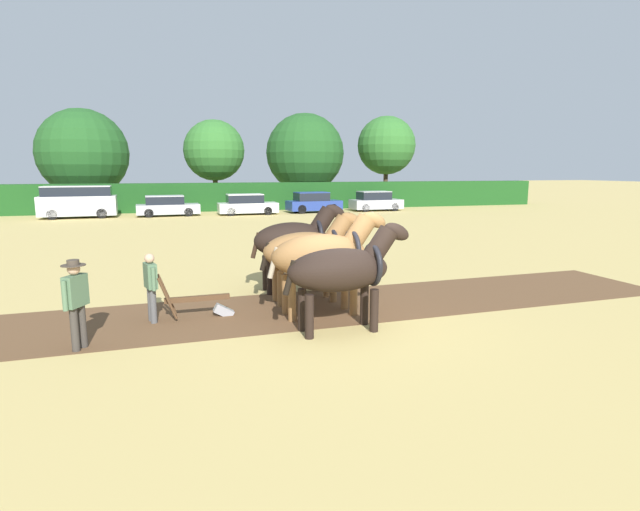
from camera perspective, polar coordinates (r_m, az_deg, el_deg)
The scene contains 20 objects.
ground_plane at distance 11.05m, azimuth 3.51°, elevation -7.71°, with size 240.00×240.00×0.00m, color tan.
plowed_furrow_strip at distance 11.74m, azimuth -20.91°, elevation -7.28°, with size 27.70×3.30×0.01m, color brown.
hedgerow at distance 41.65m, azimuth -11.18°, elevation 6.60°, with size 57.80×1.48×2.24m, color #194719.
tree_far_left at distance 47.56m, azimuth -25.46°, elevation 10.51°, with size 7.44×7.44×8.39m.
tree_left at distance 45.85m, azimuth -12.00°, elevation 11.66°, with size 5.33×5.33×7.64m.
tree_center_left at distance 48.62m, azimuth -1.72°, elevation 11.63°, with size 7.42×7.42×8.58m.
tree_center at distance 51.11m, azimuth 7.59°, elevation 12.34°, with size 5.74×5.74×8.53m.
draft_horse_lead_left at distance 10.22m, azimuth 2.69°, elevation -1.61°, with size 2.81×1.01×2.31m.
draft_horse_lead_right at distance 11.36m, azimuth 0.47°, elevation 0.05°, with size 2.91×1.12×2.43m.
draft_horse_trail_left at distance 12.54m, azimuth -1.34°, elevation 0.60°, with size 2.75×1.07×2.32m.
draft_horse_trail_right at distance 13.71m, azimuth -2.85°, elevation 1.80°, with size 2.75×1.10×2.44m.
plow at distance 11.66m, azimuth -13.17°, elevation -5.37°, with size 1.68×0.47×1.13m.
farmer_at_plow at distance 11.49m, azimuth -18.77°, elevation -3.03°, with size 0.32×0.61×1.53m.
farmer_beside_team at distance 15.28m, azimuth -3.16°, elevation 1.12°, with size 0.44×0.57×1.73m.
farmer_onlooker_left at distance 10.25m, azimuth -26.11°, elevation -4.34°, with size 0.43×0.60×1.70m.
parked_van at distance 38.44m, azimuth -25.93°, elevation 5.56°, with size 5.03×2.21×2.20m.
parked_car_left at distance 37.68m, azimuth -17.08°, elevation 5.41°, with size 4.46×2.06×1.47m.
parked_car_center_left at distance 37.62m, azimuth -8.36°, elevation 5.76°, with size 4.38×1.92×1.52m.
parked_car_center at distance 39.08m, azimuth -0.78°, elevation 6.06°, with size 4.31×2.17×1.59m.
parked_car_center_right at distance 40.92m, azimuth 6.35°, elevation 6.16°, with size 4.18×1.96×1.59m.
Camera 1 is at (-3.54, -9.92, 3.32)m, focal length 28.00 mm.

